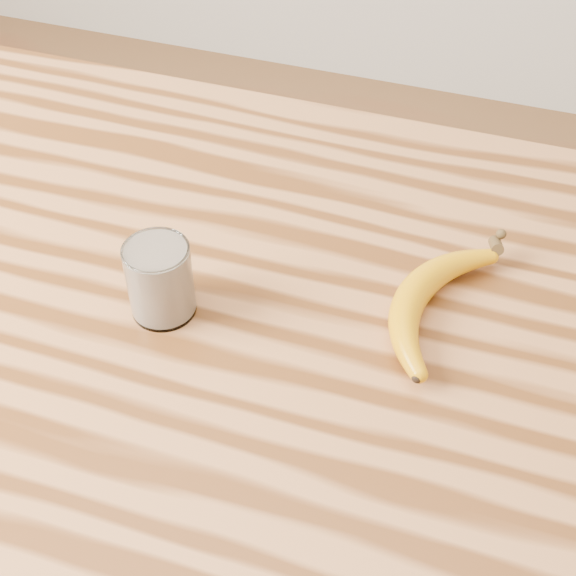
% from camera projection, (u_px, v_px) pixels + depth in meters
% --- Properties ---
extents(table, '(1.20, 0.80, 0.90)m').
position_uv_depth(table, '(161.00, 339.00, 1.03)').
color(table, '#AE6E3D').
rests_on(table, ground).
extents(smoothie_glass, '(0.07, 0.07, 0.09)m').
position_uv_depth(smoothie_glass, '(160.00, 279.00, 0.86)').
color(smoothie_glass, white).
rests_on(smoothie_glass, table).
extents(banana, '(0.17, 0.32, 0.04)m').
position_uv_depth(banana, '(413.00, 294.00, 0.88)').
color(banana, orange).
rests_on(banana, table).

